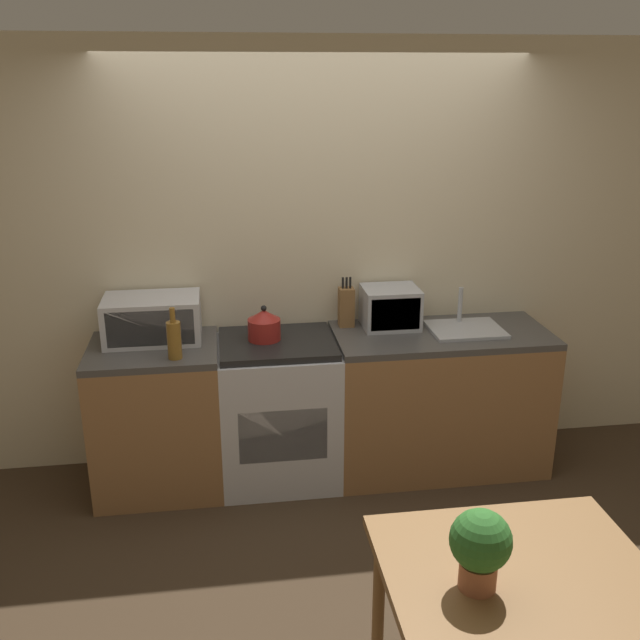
{
  "coord_description": "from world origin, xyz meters",
  "views": [
    {
      "loc": [
        -0.6,
        -3.25,
        2.39
      ],
      "look_at": [
        -0.04,
        0.56,
        1.05
      ],
      "focal_mm": 40.0,
      "sensor_mm": 36.0,
      "label": 1
    }
  ],
  "objects_px": {
    "microwave": "(153,319)",
    "bottle": "(174,339)",
    "toaster_oven": "(390,307)",
    "stove_range": "(279,410)",
    "kettle": "(264,325)",
    "dining_table": "(517,589)"
  },
  "relations": [
    {
      "from": "stove_range",
      "to": "toaster_oven",
      "type": "height_order",
      "value": "toaster_oven"
    },
    {
      "from": "bottle",
      "to": "toaster_oven",
      "type": "xyz_separation_m",
      "value": [
        1.29,
        0.34,
        0.01
      ]
    },
    {
      "from": "kettle",
      "to": "dining_table",
      "type": "distance_m",
      "value": 2.14
    },
    {
      "from": "stove_range",
      "to": "dining_table",
      "type": "relative_size",
      "value": 0.93
    },
    {
      "from": "kettle",
      "to": "bottle",
      "type": "distance_m",
      "value": 0.55
    },
    {
      "from": "stove_range",
      "to": "microwave",
      "type": "bearing_deg",
      "value": 170.89
    },
    {
      "from": "bottle",
      "to": "dining_table",
      "type": "xyz_separation_m",
      "value": [
        1.27,
        -1.75,
        -0.37
      ]
    },
    {
      "from": "bottle",
      "to": "toaster_oven",
      "type": "height_order",
      "value": "bottle"
    },
    {
      "from": "toaster_oven",
      "to": "kettle",
      "type": "bearing_deg",
      "value": -171.73
    },
    {
      "from": "microwave",
      "to": "bottle",
      "type": "xyz_separation_m",
      "value": [
        0.14,
        -0.31,
        -0.02
      ]
    },
    {
      "from": "kettle",
      "to": "toaster_oven",
      "type": "distance_m",
      "value": 0.8
    },
    {
      "from": "kettle",
      "to": "microwave",
      "type": "xyz_separation_m",
      "value": [
        -0.65,
        0.08,
        0.04
      ]
    },
    {
      "from": "bottle",
      "to": "toaster_oven",
      "type": "bearing_deg",
      "value": 14.58
    },
    {
      "from": "microwave",
      "to": "toaster_oven",
      "type": "relative_size",
      "value": 1.62
    },
    {
      "from": "kettle",
      "to": "bottle",
      "type": "xyz_separation_m",
      "value": [
        -0.51,
        -0.22,
        0.02
      ]
    },
    {
      "from": "kettle",
      "to": "dining_table",
      "type": "bearing_deg",
      "value": -68.91
    },
    {
      "from": "stove_range",
      "to": "bottle",
      "type": "height_order",
      "value": "bottle"
    },
    {
      "from": "microwave",
      "to": "dining_table",
      "type": "xyz_separation_m",
      "value": [
        1.41,
        -2.06,
        -0.39
      ]
    },
    {
      "from": "kettle",
      "to": "bottle",
      "type": "bearing_deg",
      "value": -156.35
    },
    {
      "from": "stove_range",
      "to": "kettle",
      "type": "bearing_deg",
      "value": 156.48
    },
    {
      "from": "bottle",
      "to": "dining_table",
      "type": "distance_m",
      "value": 2.19
    },
    {
      "from": "bottle",
      "to": "toaster_oven",
      "type": "relative_size",
      "value": 0.86
    }
  ]
}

